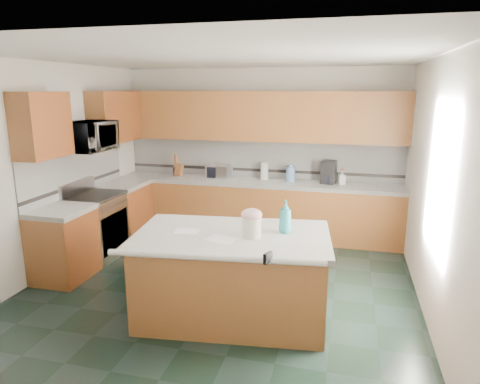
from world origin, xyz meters
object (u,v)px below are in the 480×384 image
(island_top, at_px, (232,236))
(treat_jar, at_px, (252,228))
(coffee_maker, at_px, (329,172))
(toaster_oven, at_px, (219,171))
(knife_block, at_px, (179,170))
(island_base, at_px, (232,278))
(soap_bottle_island, at_px, (285,216))

(island_top, xyz_separation_m, treat_jar, (0.22, -0.05, 0.13))
(coffee_maker, bearing_deg, treat_jar, -92.67)
(toaster_oven, bearing_deg, knife_block, -169.18)
(island_top, distance_m, toaster_oven, 2.85)
(island_base, bearing_deg, treat_jar, -20.36)
(coffee_maker, bearing_deg, soap_bottle_island, -87.14)
(island_top, xyz_separation_m, toaster_oven, (-0.96, 2.68, 0.14))
(toaster_oven, bearing_deg, soap_bottle_island, -48.64)
(toaster_oven, bearing_deg, island_base, -59.53)
(treat_jar, bearing_deg, soap_bottle_island, 57.50)
(treat_jar, distance_m, soap_bottle_island, 0.39)
(island_base, bearing_deg, island_top, -6.68)
(treat_jar, height_order, toaster_oven, toaster_oven)
(soap_bottle_island, height_order, knife_block, soap_bottle_island)
(island_top, distance_m, coffee_maker, 2.84)
(island_base, height_order, soap_bottle_island, soap_bottle_island)
(treat_jar, relative_size, soap_bottle_island, 0.59)
(treat_jar, bearing_deg, island_base, -173.42)
(island_base, bearing_deg, toaster_oven, 102.98)
(knife_block, xyz_separation_m, toaster_oven, (0.71, 0.00, 0.00))
(island_top, distance_m, treat_jar, 0.26)
(toaster_oven, distance_m, coffee_maker, 1.79)
(island_base, relative_size, toaster_oven, 4.96)
(treat_jar, height_order, knife_block, knife_block)
(toaster_oven, bearing_deg, coffee_maker, 11.78)
(knife_block, distance_m, coffee_maker, 2.49)
(treat_jar, xyz_separation_m, toaster_oven, (-1.18, 2.74, 0.01))
(island_base, relative_size, knife_block, 8.96)
(knife_block, xyz_separation_m, coffee_maker, (2.49, 0.03, 0.07))
(toaster_oven, relative_size, coffee_maker, 1.05)
(treat_jar, distance_m, coffee_maker, 2.83)
(soap_bottle_island, bearing_deg, treat_jar, -159.34)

